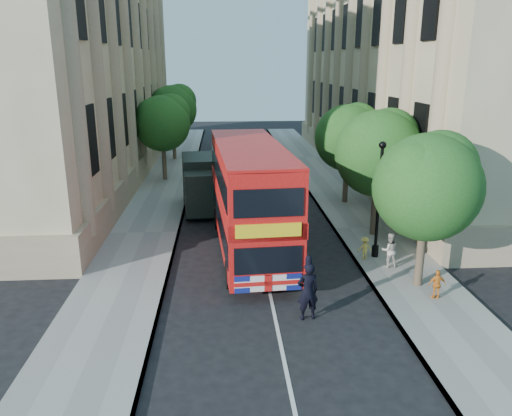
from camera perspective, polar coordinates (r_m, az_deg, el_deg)
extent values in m
plane|color=black|center=(16.77, 2.54, -14.00)|extent=(120.00, 120.00, 0.00)
cube|color=gray|center=(26.83, 12.48, -2.30)|extent=(3.50, 80.00, 0.12)
cube|color=gray|center=(26.10, -12.59, -2.84)|extent=(3.50, 80.00, 0.12)
cube|color=tan|center=(41.38, 18.94, 16.27)|extent=(12.00, 38.00, 18.00)
cube|color=tan|center=(40.24, -22.25, 15.98)|extent=(12.00, 38.00, 18.00)
cylinder|color=#473828|center=(20.18, 18.29, -4.92)|extent=(0.32, 0.32, 2.86)
sphere|color=#224F1A|center=(19.43, 18.96, 2.25)|extent=(4.00, 4.00, 4.00)
sphere|color=#224F1A|center=(19.89, 20.30, 4.36)|extent=(2.80, 2.80, 2.80)
sphere|color=#224F1A|center=(18.86, 18.05, 3.55)|extent=(2.60, 2.60, 2.60)
cylinder|color=#473828|center=(25.51, 13.39, 0.05)|extent=(0.32, 0.32, 2.99)
sphere|color=#224F1A|center=(24.91, 13.80, 6.07)|extent=(4.20, 4.20, 4.20)
sphere|color=#224F1A|center=(25.36, 14.95, 7.72)|extent=(2.94, 2.94, 2.94)
sphere|color=#224F1A|center=(24.39, 12.97, 7.21)|extent=(2.73, 2.73, 2.73)
cylinder|color=#473828|center=(31.11, 10.22, 3.08)|extent=(0.32, 0.32, 2.90)
sphere|color=#224F1A|center=(30.62, 10.46, 7.89)|extent=(4.00, 4.00, 4.00)
sphere|color=#224F1A|center=(31.07, 11.44, 9.18)|extent=(2.80, 2.80, 2.80)
sphere|color=#224F1A|center=(30.14, 9.72, 8.81)|extent=(2.60, 2.60, 2.60)
cylinder|color=#473828|center=(37.28, -10.45, 5.33)|extent=(0.32, 0.32, 2.99)
sphere|color=#224F1A|center=(36.87, -10.67, 9.48)|extent=(4.00, 4.00, 4.00)
sphere|color=#224F1A|center=(37.13, -9.72, 10.63)|extent=(2.80, 2.80, 2.80)
sphere|color=#224F1A|center=(36.58, -11.55, 10.23)|extent=(2.60, 2.60, 2.60)
cylinder|color=#473828|center=(45.11, -9.35, 7.38)|extent=(0.32, 0.32, 3.17)
sphere|color=#224F1A|center=(44.76, -9.52, 11.03)|extent=(4.20, 4.20, 4.20)
sphere|color=#224F1A|center=(45.04, -8.74, 12.01)|extent=(2.94, 2.94, 2.94)
sphere|color=#224F1A|center=(44.46, -10.24, 11.70)|extent=(2.73, 2.73, 2.73)
cylinder|color=black|center=(22.92, 13.45, -4.80)|extent=(0.30, 0.30, 0.50)
cylinder|color=black|center=(22.22, 13.83, 0.62)|extent=(0.14, 0.14, 5.00)
sphere|color=black|center=(21.70, 14.28, 6.99)|extent=(0.32, 0.32, 0.32)
cube|color=#BC0F0D|center=(22.41, -0.72, 1.43)|extent=(3.50, 10.72, 4.39)
cube|color=black|center=(22.68, -0.71, -0.94)|extent=(3.52, 10.06, 1.00)
cube|color=black|center=(22.15, -0.73, 4.28)|extent=(3.52, 10.06, 1.00)
cube|color=yellow|center=(17.37, 1.43, -2.58)|extent=(2.33, 0.24, 0.50)
cylinder|color=black|center=(19.50, -3.03, -7.60)|extent=(0.39, 1.13, 1.11)
cylinder|color=black|center=(19.84, 4.27, -7.19)|extent=(0.39, 1.13, 1.11)
cylinder|color=black|center=(26.25, -4.37, -1.22)|extent=(0.39, 1.13, 1.11)
cylinder|color=black|center=(26.50, 1.06, -1.00)|extent=(0.39, 1.13, 1.11)
cube|color=black|center=(27.77, -5.84, 1.74)|extent=(2.41, 2.21, 2.33)
cube|color=black|center=(26.78, -5.71, 1.81)|extent=(2.00, 0.30, 0.78)
cube|color=black|center=(30.08, -6.18, 3.31)|extent=(2.57, 3.76, 2.77)
cube|color=black|center=(29.76, -6.02, 0.53)|extent=(2.53, 5.50, 0.28)
cylinder|color=black|center=(27.90, -7.81, -0.50)|extent=(0.33, 0.91, 0.89)
cylinder|color=black|center=(28.02, -3.73, -0.31)|extent=(0.33, 0.91, 0.89)
cylinder|color=black|center=(31.42, -8.06, 1.41)|extent=(0.33, 0.91, 0.89)
cylinder|color=black|center=(31.53, -4.43, 1.58)|extent=(0.33, 0.91, 0.89)
imported|color=black|center=(17.14, 5.93, -9.45)|extent=(0.82, 0.61, 2.06)
imported|color=beige|center=(21.76, 15.00, -4.67)|extent=(0.73, 0.58, 1.49)
imported|color=orange|center=(19.53, 19.98, -8.20)|extent=(0.66, 0.28, 1.12)
imported|color=#F0D051|center=(22.45, 12.31, -4.48)|extent=(0.69, 0.44, 1.01)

